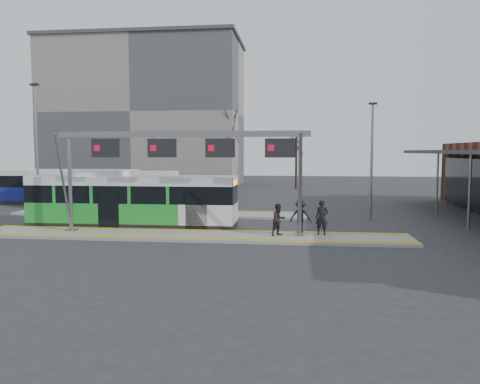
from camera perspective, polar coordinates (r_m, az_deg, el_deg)
The scene contains 18 objects.
ground at distance 23.96m, azimuth -6.07°, elevation -5.47°, with size 120.00×120.00×0.00m, color #2D2D30.
platform_main at distance 23.94m, azimuth -6.07°, elevation -5.29°, with size 22.00×3.00×0.15m, color gray.
platform_second at distance 32.60m, azimuth -9.78°, elevation -2.59°, with size 20.00×3.00×0.15m, color gray.
tactile_main at distance 23.93m, azimuth -6.08°, elevation -5.09°, with size 22.00×2.65×0.02m.
tactile_second at distance 33.69m, azimuth -9.22°, elevation -2.20°, with size 20.00×0.35×0.02m.
gantry at distance 23.89m, azimuth -6.85°, elevation 4.86°, with size 13.00×1.68×5.20m.
apartment_block at distance 62.23m, azimuth -11.37°, elevation 9.39°, with size 24.50×12.50×18.40m.
hero_bus at distance 27.40m, azimuth -12.96°, elevation -1.12°, with size 11.79×2.61×3.23m.
bg_bus_green at distance 37.89m, azimuth -16.14°, elevation 0.32°, with size 11.33×3.14×2.80m.
bg_bus_blue at distance 41.13m, azimuth -19.90°, elevation 0.60°, with size 10.99×3.02×2.84m.
passenger_a at distance 23.80m, azimuth 9.95°, elevation -3.09°, with size 0.64×0.42×1.75m, color black.
passenger_b at distance 23.33m, azimuth 4.74°, elevation -3.38°, with size 0.78×0.60×1.60m, color #2D211E.
passenger_c at distance 24.28m, azimuth 7.38°, elevation -2.94°, with size 1.10×0.63×1.71m, color black.
tree_left at distance 54.13m, azimuth -1.16°, elevation 7.90°, with size 1.40×1.40×9.34m.
tree_mid at distance 54.67m, azimuth 6.90°, elevation 6.00°, with size 1.40×1.40×7.03m.
tree_far at distance 61.82m, azimuth -19.75°, elevation 5.63°, with size 1.40×1.40×7.04m.
lamp_west at distance 31.21m, azimuth -23.53°, elevation 4.78°, with size 0.50×0.25×8.41m.
lamp_east at distance 30.26m, azimuth 15.76°, elevation 3.99°, with size 0.50×0.25×7.33m.
Camera 1 is at (5.32, -22.95, 4.34)m, focal length 35.00 mm.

